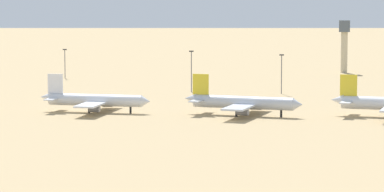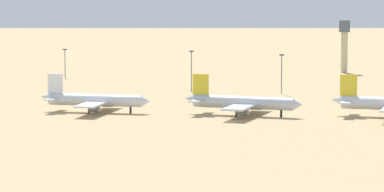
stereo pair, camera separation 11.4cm
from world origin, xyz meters
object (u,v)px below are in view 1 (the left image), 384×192
(light_pole_west, at_px, (191,68))
(light_pole_east, at_px, (65,61))
(parked_jet_white_1, at_px, (94,100))
(control_tower, at_px, (344,41))
(parked_jet_yellow_2, at_px, (242,102))
(light_pole_mid, at_px, (282,71))

(light_pole_west, height_order, light_pole_east, light_pole_west)
(parked_jet_white_1, bearing_deg, light_pole_east, 113.58)
(parked_jet_white_1, xyz_separation_m, control_tower, (81.67, 171.07, 11.05))
(control_tower, distance_m, light_pole_west, 116.41)
(parked_jet_yellow_2, relative_size, control_tower, 1.61)
(parked_jet_yellow_2, relative_size, light_pole_mid, 2.60)
(parked_jet_white_1, height_order, light_pole_mid, light_pole_mid)
(parked_jet_white_1, relative_size, control_tower, 1.54)
(parked_jet_white_1, height_order, light_pole_east, light_pole_east)
(parked_jet_yellow_2, bearing_deg, light_pole_east, 137.69)
(control_tower, relative_size, light_pole_west, 1.52)
(parked_jet_yellow_2, height_order, control_tower, control_tower)
(parked_jet_yellow_2, xyz_separation_m, light_pole_west, (-27.96, 72.16, 5.12))
(control_tower, bearing_deg, light_pole_east, -158.68)
(light_pole_west, distance_m, light_pole_east, 83.54)
(parked_jet_white_1, xyz_separation_m, parked_jet_yellow_2, (50.40, -1.14, 0.19))
(light_pole_east, bearing_deg, control_tower, 21.32)
(light_pole_mid, height_order, light_pole_east, light_pole_mid)
(parked_jet_white_1, xyz_separation_m, light_pole_west, (22.44, 71.02, 5.31))
(parked_jet_white_1, relative_size, light_pole_mid, 2.49)
(parked_jet_white_1, relative_size, light_pole_west, 2.35)
(parked_jet_white_1, bearing_deg, light_pole_west, 76.43)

